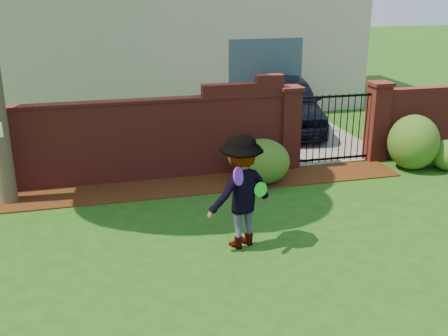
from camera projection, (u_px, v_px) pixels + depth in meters
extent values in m
cube|color=#1C4912|center=(233.00, 264.00, 8.11)|extent=(80.00, 80.00, 0.01)
cube|color=#37190A|center=(146.00, 190.00, 10.93)|extent=(11.10, 1.08, 0.03)
cube|color=maroon|center=(82.00, 146.00, 10.98)|extent=(8.70, 0.25, 1.70)
cube|color=maroon|center=(243.00, 90.00, 11.45)|extent=(1.80, 0.25, 0.30)
cube|color=maroon|center=(270.00, 78.00, 11.51)|extent=(0.60, 0.25, 0.16)
cube|color=maroon|center=(78.00, 104.00, 10.69)|extent=(8.70, 0.31, 0.06)
cube|color=maroon|center=(289.00, 129.00, 12.02)|extent=(0.42, 0.42, 1.80)
cube|color=maroon|center=(291.00, 88.00, 11.71)|extent=(0.50, 0.50, 0.08)
cube|color=maroon|center=(377.00, 123.00, 12.53)|extent=(0.42, 0.42, 1.80)
cube|color=maroon|center=(381.00, 84.00, 12.22)|extent=(0.50, 0.50, 0.08)
cylinder|color=black|center=(301.00, 131.00, 12.10)|extent=(0.02, 0.02, 1.60)
cylinder|color=black|center=(308.00, 130.00, 12.14)|extent=(0.02, 0.02, 1.60)
cylinder|color=black|center=(314.00, 130.00, 12.18)|extent=(0.02, 0.02, 1.60)
cylinder|color=black|center=(321.00, 129.00, 12.22)|extent=(0.02, 0.02, 1.60)
cylinder|color=black|center=(327.00, 129.00, 12.25)|extent=(0.02, 0.02, 1.60)
cylinder|color=black|center=(334.00, 128.00, 12.29)|extent=(0.02, 0.02, 1.60)
cylinder|color=black|center=(340.00, 128.00, 12.33)|extent=(0.02, 0.02, 1.60)
cylinder|color=black|center=(347.00, 128.00, 12.37)|extent=(0.02, 0.02, 1.60)
cylinder|color=black|center=(353.00, 127.00, 12.40)|extent=(0.02, 0.02, 1.60)
cylinder|color=black|center=(359.00, 127.00, 12.44)|extent=(0.02, 0.02, 1.60)
cylinder|color=black|center=(366.00, 126.00, 12.48)|extent=(0.02, 0.02, 1.60)
cube|color=black|center=(332.00, 158.00, 12.53)|extent=(1.78, 0.03, 0.05)
cube|color=black|center=(336.00, 96.00, 12.04)|extent=(1.78, 0.03, 0.05)
cube|color=slate|center=(275.00, 122.00, 16.23)|extent=(3.20, 8.00, 0.01)
cube|color=beige|center=(170.00, 14.00, 18.31)|extent=(12.00, 6.00, 6.00)
cube|color=#384C5B|center=(265.00, 77.00, 16.79)|extent=(2.40, 0.12, 2.40)
imported|color=black|center=(288.00, 104.00, 15.11)|extent=(2.67, 4.72, 1.51)
ellipsoid|color=#225018|center=(262.00, 161.00, 11.23)|extent=(1.16, 1.16, 0.95)
ellipsoid|color=#225018|center=(413.00, 142.00, 12.02)|extent=(1.14, 1.14, 1.25)
ellipsoid|color=#225018|center=(448.00, 155.00, 12.04)|extent=(0.78, 0.78, 0.69)
imported|color=gray|center=(242.00, 192.00, 8.36)|extent=(1.37, 1.08, 1.85)
cylinder|color=purple|center=(238.00, 176.00, 7.92)|extent=(0.25, 0.27, 0.28)
cylinder|color=#1CD425|center=(260.00, 189.00, 8.34)|extent=(0.25, 0.12, 0.24)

